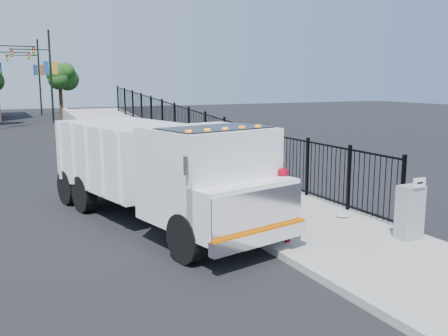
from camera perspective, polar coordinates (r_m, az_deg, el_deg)
name	(u,v)px	position (r m, az deg, el deg)	size (l,w,h in m)	color
ground	(236,230)	(12.75, 1.43, -7.07)	(120.00, 120.00, 0.00)	black
sidewalk	(348,239)	(12.17, 14.02, -7.92)	(3.55, 12.00, 0.12)	#9E998E
curb	(278,251)	(11.07, 6.25, -9.37)	(0.30, 12.00, 0.16)	#ADAAA3
ramp	(139,148)	(28.16, -9.74, 2.24)	(3.95, 24.00, 1.70)	#9E998E
iron_fence	(189,138)	(24.75, -4.02, 3.40)	(0.10, 28.00, 1.80)	black
truck	(161,166)	(13.02, -7.20, 0.22)	(4.24, 8.38, 2.75)	black
worker	(283,204)	(11.43, 6.71, -4.12)	(0.62, 0.41, 1.69)	maroon
utility_cabinet	(410,212)	(12.28, 20.46, -4.76)	(0.55, 0.40, 1.25)	gray
arrow_sign	(419,183)	(11.98, 21.43, -1.58)	(0.35, 0.04, 0.22)	white
debris	(342,215)	(13.82, 13.37, -5.28)	(0.34, 0.34, 0.09)	silver
light_pole_1	(47,73)	(46.55, -19.56, 10.22)	(3.77, 0.22, 8.00)	black
light_pole_3	(36,74)	(57.56, -20.67, 10.01)	(3.77, 0.22, 8.00)	black
tree_1	(60,78)	(53.13, -18.26, 9.70)	(2.12, 2.12, 5.06)	#382314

